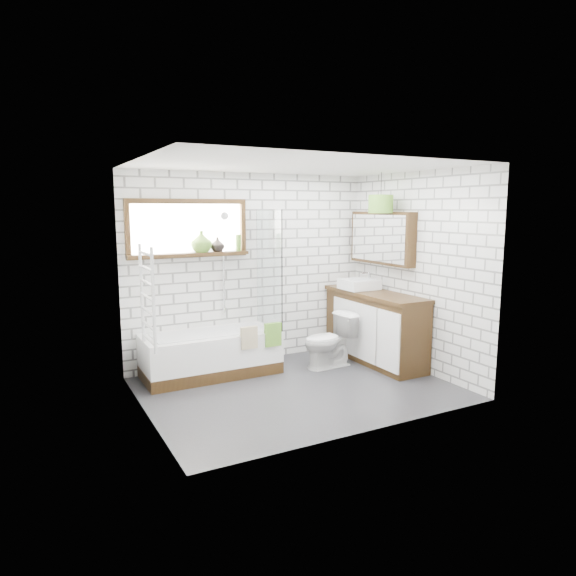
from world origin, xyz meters
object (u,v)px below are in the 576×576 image
vanity (375,327)px  pendant (381,204)px  bathtub (211,354)px  toilet (329,341)px  basin (359,284)px

vanity → pendant: bearing=-61.8°
vanity → pendant: (0.02, -0.03, 1.62)m
bathtub → vanity: (2.14, -0.48, 0.21)m
vanity → toilet: bearing=174.3°
bathtub → toilet: bearing=-15.7°
pendant → bathtub: bearing=166.7°
basin → toilet: (-0.62, -0.22, -0.67)m
toilet → pendant: size_ratio=2.21×
bathtub → vanity: bearing=-12.6°
vanity → basin: bearing=101.8°
bathtub → toilet: toilet is taller
bathtub → pendant: bearing=-13.3°
vanity → basin: 0.62m
bathtub → basin: size_ratio=3.55×
bathtub → vanity: vanity is taller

